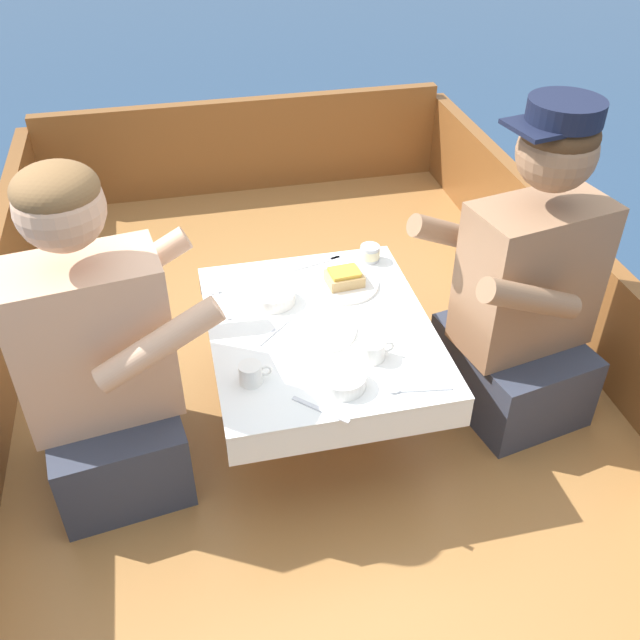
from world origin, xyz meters
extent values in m
plane|color=navy|center=(0.00, 0.00, 0.00)|extent=(60.00, 60.00, 0.00)
cube|color=#9E6B38|center=(0.00, 0.00, 0.12)|extent=(2.08, 3.48, 0.25)
cube|color=brown|center=(1.01, 0.00, 0.45)|extent=(0.06, 3.48, 0.40)
cube|color=brown|center=(0.00, 1.71, 0.48)|extent=(1.96, 0.06, 0.46)
cylinder|color=#B2B2B7|center=(0.00, 0.00, 0.43)|extent=(0.07, 0.07, 0.36)
cube|color=#9E6B38|center=(0.00, 0.00, 0.62)|extent=(0.62, 0.75, 0.02)
cube|color=white|center=(0.00, 0.00, 0.63)|extent=(0.65, 0.78, 0.00)
cube|color=white|center=(0.00, -0.39, 0.58)|extent=(0.65, 0.00, 0.10)
cube|color=white|center=(0.00, 0.39, 0.58)|extent=(0.65, 0.00, 0.10)
cube|color=#333847|center=(-0.63, -0.07, 0.38)|extent=(0.42, 0.49, 0.26)
cube|color=tan|center=(-0.63, -0.07, 0.74)|extent=(0.43, 0.27, 0.47)
sphere|color=tan|center=(-0.63, -0.07, 1.13)|extent=(0.21, 0.21, 0.21)
ellipsoid|color=brown|center=(-0.63, -0.07, 1.18)|extent=(0.20, 0.20, 0.12)
cylinder|color=tan|center=(-0.51, 0.13, 0.82)|extent=(0.34, 0.12, 0.21)
cylinder|color=tan|center=(-0.45, -0.23, 0.82)|extent=(0.34, 0.12, 0.21)
cube|color=#333847|center=(0.63, -0.04, 0.38)|extent=(0.44, 0.50, 0.26)
cube|color=#936B4C|center=(0.63, -0.04, 0.74)|extent=(0.44, 0.29, 0.47)
sphere|color=#936B4C|center=(0.63, -0.04, 1.14)|extent=(0.22, 0.22, 0.22)
ellipsoid|color=#472D19|center=(0.63, -0.04, 1.18)|extent=(0.21, 0.21, 0.12)
cylinder|color=#936B4C|center=(0.52, -0.25, 0.82)|extent=(0.34, 0.13, 0.21)
cylinder|color=#936B4C|center=(0.45, 0.10, 0.82)|extent=(0.34, 0.13, 0.21)
cylinder|color=black|center=(0.63, -0.04, 1.25)|extent=(0.20, 0.20, 0.06)
cube|color=black|center=(0.54, -0.06, 1.22)|extent=(0.13, 0.17, 0.01)
cylinder|color=white|center=(0.12, 0.19, 0.63)|extent=(0.22, 0.22, 0.01)
cylinder|color=white|center=(0.00, -0.03, 0.63)|extent=(0.20, 0.20, 0.01)
cube|color=tan|center=(0.12, 0.19, 0.66)|extent=(0.12, 0.10, 0.04)
cube|color=gold|center=(0.12, 0.19, 0.68)|extent=(0.10, 0.08, 0.01)
cylinder|color=white|center=(-0.11, 0.15, 0.65)|extent=(0.13, 0.13, 0.04)
cylinder|color=beige|center=(-0.11, 0.15, 0.66)|extent=(0.11, 0.11, 0.02)
cylinder|color=white|center=(0.00, -0.27, 0.65)|extent=(0.13, 0.13, 0.04)
cylinder|color=beige|center=(0.00, -0.27, 0.66)|extent=(0.10, 0.10, 0.02)
cylinder|color=white|center=(0.11, -0.17, 0.66)|extent=(0.07, 0.07, 0.06)
torus|color=white|center=(0.15, -0.17, 0.66)|extent=(0.04, 0.01, 0.04)
cylinder|color=#3D2314|center=(0.11, -0.17, 0.67)|extent=(0.06, 0.06, 0.01)
cylinder|color=white|center=(-0.24, -0.20, 0.66)|extent=(0.06, 0.06, 0.06)
torus|color=white|center=(-0.19, -0.20, 0.66)|extent=(0.04, 0.01, 0.04)
cylinder|color=#3D2314|center=(-0.24, -0.20, 0.68)|extent=(0.05, 0.05, 0.01)
cylinder|color=silver|center=(0.24, 0.32, 0.66)|extent=(0.06, 0.06, 0.05)
cylinder|color=beige|center=(0.24, 0.32, 0.66)|extent=(0.07, 0.07, 0.03)
cube|color=silver|center=(-0.27, 0.17, 0.63)|extent=(0.04, 0.17, 0.00)
ellipsoid|color=silver|center=(-0.28, 0.24, 0.63)|extent=(0.04, 0.02, 0.01)
cube|color=silver|center=(-0.13, 0.01, 0.63)|extent=(0.13, 0.13, 0.00)
cube|color=silver|center=(0.06, 0.33, 0.63)|extent=(0.17, 0.05, 0.00)
cube|color=silver|center=(0.13, 0.35, 0.63)|extent=(0.04, 0.03, 0.00)
cube|color=silver|center=(0.20, -0.33, 0.63)|extent=(0.17, 0.04, 0.00)
ellipsoid|color=silver|center=(0.13, -0.32, 0.63)|extent=(0.04, 0.02, 0.01)
cube|color=silver|center=(-0.08, -0.35, 0.63)|extent=(0.13, 0.13, 0.00)
camera|label=1|loc=(-0.37, -1.63, 1.92)|focal=40.00mm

